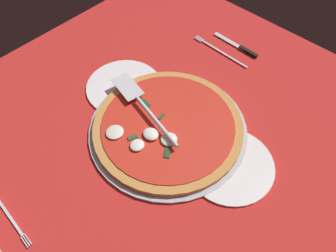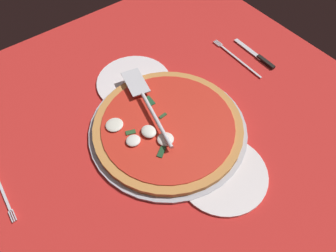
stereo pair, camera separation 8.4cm
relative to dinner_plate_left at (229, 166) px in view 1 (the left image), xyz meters
The scene contains 8 objects.
ground_plane 20.31cm from the dinner_plate_left, ahead, with size 111.40×111.40×0.80cm, color red.
checker_pattern 20.30cm from the dinner_plate_left, ahead, with size 111.40×111.40×0.10cm.
pizza_pan 18.37cm from the dinner_plate_left, ahead, with size 41.41×41.41×1.18cm, color #ABAFBA.
dinner_plate_left is the anchor object (origin of this frame).
dinner_plate_right 38.15cm from the dinner_plate_left, ahead, with size 21.81×21.81×1.00cm, color white.
pizza 18.51cm from the dinner_plate_left, ahead, with size 38.94×38.94×3.19cm.
pizza_server 27.24cm from the dinner_plate_left, ahead, with size 28.69×9.41×1.00cm.
place_setting_near 42.95cm from the dinner_plate_left, 53.92° to the right, with size 22.08×13.61×1.40cm.
Camera 1 is at (-36.25, 39.12, 70.37)cm, focal length 34.90 mm.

